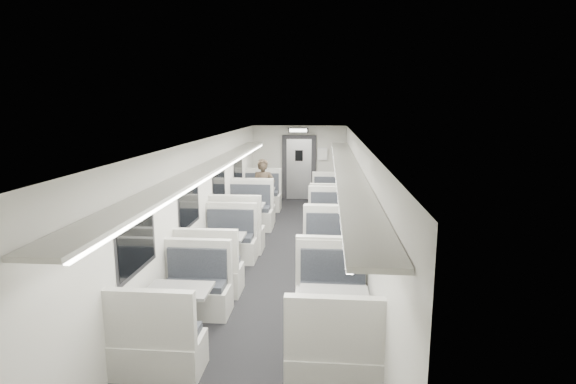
% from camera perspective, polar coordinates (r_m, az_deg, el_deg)
% --- Properties ---
extents(room, '(3.24, 12.24, 2.64)m').
position_cam_1_polar(room, '(8.70, -1.00, -1.24)').
color(room, black).
rests_on(room, ground).
extents(booth_left_a, '(1.12, 2.26, 1.21)m').
position_cam_1_polar(booth_left_a, '(12.39, -3.92, -1.33)').
color(booth_left_a, '#AEAEA3').
rests_on(booth_left_a, room).
extents(booth_left_b, '(1.15, 2.33, 1.24)m').
position_cam_1_polar(booth_left_b, '(10.39, -5.69, -3.72)').
color(booth_left_b, '#AEAEA3').
rests_on(booth_left_b, room).
extents(booth_left_c, '(1.05, 2.12, 1.14)m').
position_cam_1_polar(booth_left_c, '(8.28, -8.55, -7.88)').
color(booth_left_c, '#AEAEA3').
rests_on(booth_left_c, room).
extents(booth_left_d, '(1.00, 2.03, 1.09)m').
position_cam_1_polar(booth_left_d, '(6.24, -13.59, -14.74)').
color(booth_left_d, '#AEAEA3').
rests_on(booth_left_d, room).
extents(booth_right_a, '(1.04, 2.11, 1.13)m').
position_cam_1_polar(booth_right_a, '(12.26, 5.37, -1.62)').
color(booth_right_a, '#AEAEA3').
rests_on(booth_right_a, room).
extents(booth_right_b, '(1.06, 2.16, 1.15)m').
position_cam_1_polar(booth_right_b, '(9.86, 5.45, -4.69)').
color(booth_right_b, '#AEAEA3').
rests_on(booth_right_b, room).
extents(booth_right_c, '(1.08, 2.20, 1.18)m').
position_cam_1_polar(booth_right_c, '(7.75, 5.58, -9.05)').
color(booth_right_c, '#AEAEA3').
rests_on(booth_right_c, room).
extents(booth_right_d, '(1.05, 2.13, 1.14)m').
position_cam_1_polar(booth_right_d, '(5.88, 5.77, -15.94)').
color(booth_right_d, '#AEAEA3').
rests_on(booth_right_d, room).
extents(passenger, '(0.62, 0.42, 1.68)m').
position_cam_1_polar(passenger, '(11.71, -3.15, 0.12)').
color(passenger, black).
rests_on(passenger, room).
extents(window_a, '(0.02, 1.18, 0.84)m').
position_cam_1_polar(window_a, '(12.21, -6.32, 2.95)').
color(window_a, black).
rests_on(window_a, room).
extents(window_b, '(0.02, 1.18, 0.84)m').
position_cam_1_polar(window_b, '(10.08, -8.74, 1.20)').
color(window_b, black).
rests_on(window_b, room).
extents(window_c, '(0.02, 1.18, 0.84)m').
position_cam_1_polar(window_c, '(8.00, -12.42, -1.48)').
color(window_c, black).
rests_on(window_c, room).
extents(window_d, '(0.02, 1.18, 0.84)m').
position_cam_1_polar(window_d, '(6.01, -18.63, -5.95)').
color(window_d, black).
rests_on(window_d, room).
extents(luggage_rack_left, '(0.46, 10.40, 0.09)m').
position_cam_1_polar(luggage_rack_left, '(8.50, -9.61, 3.22)').
color(luggage_rack_left, '#AEAEA3').
rests_on(luggage_rack_left, room).
extents(luggage_rack_right, '(0.46, 10.40, 0.09)m').
position_cam_1_polar(luggage_rack_right, '(8.24, 7.42, 3.04)').
color(luggage_rack_right, '#AEAEA3').
rests_on(luggage_rack_right, room).
extents(vestibule_door, '(1.10, 0.13, 2.10)m').
position_cam_1_polar(vestibule_door, '(14.55, 1.41, 3.06)').
color(vestibule_door, black).
rests_on(vestibule_door, room).
extents(exit_sign, '(0.62, 0.12, 0.16)m').
position_cam_1_polar(exit_sign, '(13.95, 1.31, 7.84)').
color(exit_sign, black).
rests_on(exit_sign, room).
extents(wall_notice, '(0.32, 0.02, 0.40)m').
position_cam_1_polar(wall_notice, '(14.46, 4.39, 4.82)').
color(wall_notice, silver).
rests_on(wall_notice, room).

